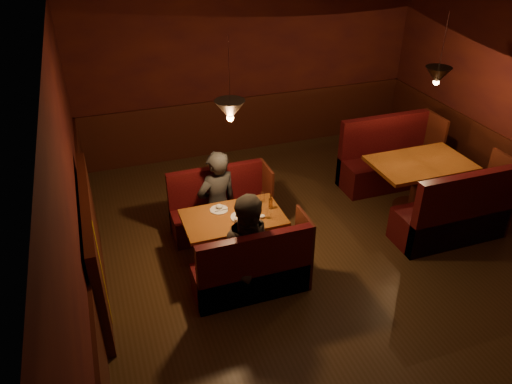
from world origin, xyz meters
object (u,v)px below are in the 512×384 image
object	(u,v)px
main_bench_far	(221,211)
diner_b	(253,234)
second_bench_far	(387,163)
diner_a	(216,183)
main_table	(234,226)
second_table	(419,174)
second_bench_near	(455,218)
main_bench_near	(254,274)

from	to	relation	value
main_bench_far	diner_b	bearing A→B (deg)	-89.64
main_bench_far	second_bench_far	world-z (taller)	second_bench_far
main_bench_far	diner_a	size ratio (longest dim) A/B	0.84
main_table	main_bench_far	bearing A→B (deg)	88.82
main_table	diner_a	xyz separation A→B (m)	(-0.05, 0.62, 0.30)
main_table	second_table	world-z (taller)	main_table
second_table	diner_a	distance (m)	2.95
second_bench_far	second_table	bearing A→B (deg)	-92.20
second_bench_near	diner_a	distance (m)	3.22
second_bench_far	second_bench_near	distance (m)	1.68
second_bench_far	main_table	bearing A→B (deg)	-159.22
diner_a	diner_b	world-z (taller)	diner_b
second_bench_far	diner_a	distance (m)	3.03
main_table	second_bench_far	xyz separation A→B (m)	(2.91, 1.10, -0.16)
second_bench_near	diner_b	bearing A→B (deg)	-178.68
main_bench_near	second_table	world-z (taller)	main_bench_near
diner_a	diner_b	bearing A→B (deg)	78.44
diner_b	second_bench_near	bearing A→B (deg)	10.62
second_bench_near	main_table	bearing A→B (deg)	168.81
main_table	main_bench_near	size ratio (longest dim) A/B	0.91
main_bench_far	second_table	xyz separation A→B (m)	(2.86, -0.44, 0.29)
second_table	second_bench_far	size ratio (longest dim) A/B	0.90
second_bench_near	diner_b	xyz separation A→B (m)	(-2.88, -0.07, 0.47)
main_bench_far	second_table	distance (m)	2.91
main_bench_far	diner_a	distance (m)	0.52
main_table	second_bench_near	world-z (taller)	second_bench_near
main_table	main_bench_far	size ratio (longest dim) A/B	0.91
second_bench_far	diner_b	distance (m)	3.40
main_table	diner_b	size ratio (longest dim) A/B	0.75
second_bench_near	second_bench_far	bearing A→B (deg)	90.00
main_bench_far	second_table	size ratio (longest dim) A/B	0.97
second_table	second_bench_far	distance (m)	0.87
second_bench_near	diner_b	size ratio (longest dim) A/B	0.95
main_bench_far	diner_a	bearing A→B (deg)	-126.79
main_bench_far	diner_b	size ratio (longest dim) A/B	0.83
main_bench_near	second_bench_far	bearing A→B (deg)	31.97
main_table	main_bench_far	distance (m)	0.73
second_table	main_bench_near	bearing A→B (deg)	-161.34
diner_a	main_bench_far	bearing A→B (deg)	-141.56
main_bench_near	diner_a	xyz separation A→B (m)	(-0.06, 1.32, 0.51)
second_bench_near	diner_a	world-z (taller)	diner_a
main_table	main_bench_far	world-z (taller)	main_bench_far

